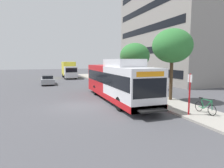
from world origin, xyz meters
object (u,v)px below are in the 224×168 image
bus_stop_sign_pole (190,91)px  parked_car_far_lane (48,80)px  street_tree_near_stop (172,46)px  street_tree_mid_block (135,56)px  transit_bus (117,81)px  bicycle_parked (205,107)px  box_truck_background (69,69)px

bus_stop_sign_pole → parked_car_far_lane: size_ratio=0.58×
street_tree_near_stop → street_tree_mid_block: street_tree_near_stop is taller
bus_stop_sign_pole → street_tree_near_stop: 5.69m
transit_bus → street_tree_mid_block: (4.35, 5.45, 2.39)m
bicycle_parked → box_truck_background: box_truck_background is taller
parked_car_far_lane → street_tree_near_stop: bearing=-58.6°
street_tree_near_stop → street_tree_mid_block: bearing=89.4°
bicycle_parked → street_tree_near_stop: size_ratio=0.29×
transit_bus → bus_stop_sign_pole: 6.78m
transit_bus → box_truck_background: bearing=93.1°
bicycle_parked → parked_car_far_lane: parked_car_far_lane is taller
bus_stop_sign_pole → parked_car_far_lane: 22.10m
bus_stop_sign_pole → street_tree_near_stop: size_ratio=0.43×
street_tree_near_stop → bus_stop_sign_pole: bearing=-112.5°
street_tree_near_stop → box_truck_background: street_tree_near_stop is taller
bicycle_parked → street_tree_near_stop: (0.62, 4.52, 4.19)m
street_tree_near_stop → street_tree_mid_block: size_ratio=1.11×
street_tree_near_stop → transit_bus: bearing=155.8°
parked_car_far_lane → box_truck_background: size_ratio=0.64×
bicycle_parked → box_truck_background: size_ratio=0.25×
street_tree_near_stop → parked_car_far_lane: (-9.86, 16.15, -4.09)m
bicycle_parked → box_truck_background: (-4.94, 30.20, 1.18)m
bicycle_parked → bus_stop_sign_pole: bearing=174.6°
bicycle_parked → street_tree_mid_block: 12.43m
bus_stop_sign_pole → parked_car_far_lane: (-8.03, 20.56, -0.99)m
bicycle_parked → transit_bus: bearing=119.5°
bus_stop_sign_pole → bicycle_parked: (1.21, -0.11, -1.09)m
street_tree_near_stop → street_tree_mid_block: 7.40m
street_tree_mid_block → parked_car_far_lane: 13.70m
bicycle_parked → street_tree_near_stop: bearing=82.3°
bicycle_parked → parked_car_far_lane: (-9.24, 20.68, 0.10)m
street_tree_near_stop → box_truck_background: (-5.56, 25.67, -3.01)m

